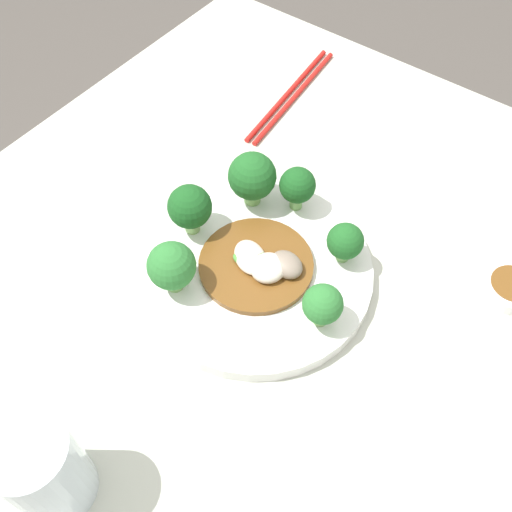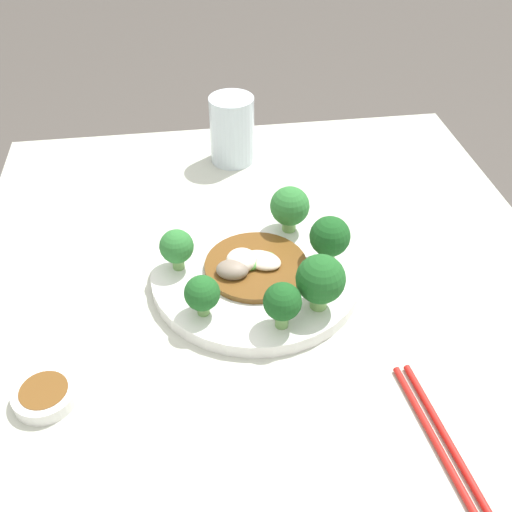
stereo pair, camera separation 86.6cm
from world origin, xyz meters
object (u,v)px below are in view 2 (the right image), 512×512
Objects in this scene: broccoli_southwest at (321,280)px; broccoli_north at (177,247)px; stirfry_center at (252,265)px; chopsticks at (453,461)px; broccoli_south at (330,237)px; broccoli_west at (282,303)px; broccoli_northwest at (202,294)px; sauce_dish at (45,394)px; drinking_glass at (232,130)px; broccoli_southeast at (290,207)px; plate at (256,274)px.

broccoli_southwest is 1.29× the size of broccoli_north.
chopsticks is (-0.28, -0.15, -0.02)m from stirfry_center.
broccoli_south reaches higher than broccoli_north.
broccoli_west is (-0.02, 0.05, -0.01)m from broccoli_southwest.
broccoli_south reaches higher than broccoli_northwest.
stirfry_center is 1.95× the size of sauce_dish.
sauce_dish is (-0.05, 0.25, -0.04)m from broccoli_west.
chopsticks is (-0.21, -0.21, -0.04)m from broccoli_northwest.
broccoli_south reaches higher than stirfry_center.
broccoli_south is 1.12× the size of broccoli_west.
drinking_glass is at bearing -28.64° from sauce_dish.
sauce_dish is at bearing 151.36° from drinking_glass.
drinking_glass reaches higher than broccoli_southeast.
broccoli_west is at bearing 36.02° from chopsticks.
stirfry_center is (-0.00, 0.10, -0.03)m from broccoli_south.
plate reaches higher than sauce_dish.
sauce_dish is at bearing 127.37° from broccoli_southeast.
broccoli_west is 0.25× the size of chopsticks.
broccoli_west is at bearing -172.05° from plate.
broccoli_southeast is 0.60× the size of drinking_glass.
broccoli_south is at bearing -20.90° from broccoli_southwest.
drinking_glass reaches higher than stirfry_center.
plate is at bearing 27.39° from chopsticks.
broccoli_northwest is (0.01, 0.13, -0.01)m from broccoli_southwest.
sauce_dish is at bearing 122.41° from plate.
broccoli_south is 1.19× the size of broccoli_north.
broccoli_northwest reaches higher than plate.
broccoli_west reaches higher than stirfry_center.
broccoli_southwest is 0.55× the size of stirfry_center.
broccoli_south is 0.51× the size of stirfry_center.
plate is 0.10m from broccoli_northwest.
broccoli_south reaches higher than sauce_dish.
plate is 4.02× the size of broccoli_south.
broccoli_north is 0.43× the size of stirfry_center.
broccoli_southeast is (0.07, -0.05, 0.05)m from plate.
broccoli_south is at bearing -66.98° from broccoli_northwest.
broccoli_southeast reaches higher than sauce_dish.
broccoli_northwest is 0.19m from sauce_dish.
broccoli_southeast is at bearing -166.92° from drinking_glass.
sauce_dish is at bearing 139.28° from broccoli_north.
stirfry_center is 0.28m from sauce_dish.
broccoli_southwest reaches higher than broccoli_west.
broccoli_west is at bearing -110.78° from broccoli_northwest.
broccoli_west is (-0.03, -0.08, 0.01)m from broccoli_northwest.
broccoli_northwest is 0.88× the size of broccoli_west.
broccoli_west reaches higher than broccoli_northwest.
broccoli_west is (-0.17, 0.04, -0.00)m from broccoli_southeast.
broccoli_southeast is (0.15, 0.01, -0.00)m from broccoli_southwest.
drinking_glass is 0.50m from sauce_dish.
plate is 0.02m from stirfry_center.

